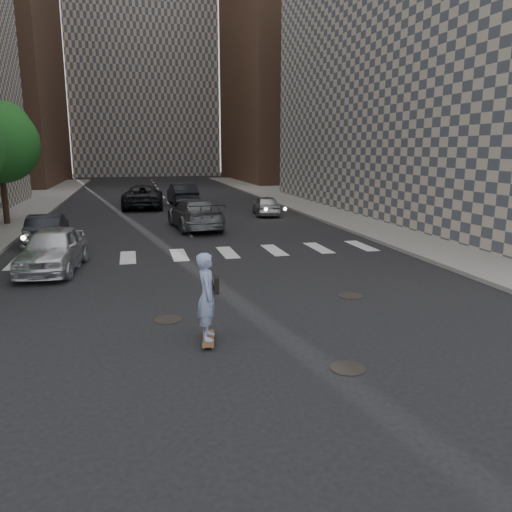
{
  "coord_description": "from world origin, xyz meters",
  "views": [
    {
      "loc": [
        -2.72,
        -10.85,
        4.2
      ],
      "look_at": [
        0.52,
        2.21,
        1.3
      ],
      "focal_mm": 35.0,
      "sensor_mm": 36.0,
      "label": 1
    }
  ],
  "objects": [
    {
      "name": "ground",
      "position": [
        0.0,
        0.0,
        0.0
      ],
      "size": [
        160.0,
        160.0,
        0.0
      ],
      "primitive_type": "plane",
      "color": "black",
      "rests_on": "ground"
    },
    {
      "name": "sidewalk_right",
      "position": [
        14.5,
        20.0,
        0.07
      ],
      "size": [
        13.0,
        80.0,
        0.15
      ],
      "primitive_type": "cube",
      "color": "gray",
      "rests_on": "ground"
    },
    {
      "name": "building_right",
      "position": [
        18.49,
        18.49,
        10.98
      ],
      "size": [
        15.0,
        33.0,
        22.0
      ],
      "color": "#ADA08E",
      "rests_on": "ground"
    },
    {
      "name": "tower_right",
      "position": [
        20.0,
        55.0,
        18.0
      ],
      "size": [
        18.0,
        24.0,
        36.0
      ],
      "primitive_type": "cube",
      "color": "brown",
      "rests_on": "ground"
    },
    {
      "name": "tower_center",
      "position": [
        0.0,
        78.0,
        24.0
      ],
      "size": [
        22.0,
        20.0,
        48.0
      ],
      "primitive_type": "cube",
      "color": "#ADA08E",
      "rests_on": "ground"
    },
    {
      "name": "tree_c",
      "position": [
        -9.45,
        19.14,
        4.65
      ],
      "size": [
        4.2,
        4.2,
        6.6
      ],
      "color": "#382619",
      "rests_on": "sidewalk_left"
    },
    {
      "name": "manhole_a",
      "position": [
        1.2,
        -2.5,
        0.01
      ],
      "size": [
        0.7,
        0.7,
        0.02
      ],
      "primitive_type": "cylinder",
      "color": "black",
      "rests_on": "ground"
    },
    {
      "name": "manhole_b",
      "position": [
        -2.0,
        1.2,
        0.01
      ],
      "size": [
        0.7,
        0.7,
        0.02
      ],
      "primitive_type": "cylinder",
      "color": "black",
      "rests_on": "ground"
    },
    {
      "name": "manhole_c",
      "position": [
        3.3,
        2.0,
        0.01
      ],
      "size": [
        0.7,
        0.7,
        0.02
      ],
      "primitive_type": "cylinder",
      "color": "black",
      "rests_on": "ground"
    },
    {
      "name": "skateboarder",
      "position": [
        -1.24,
        -0.52,
        1.07
      ],
      "size": [
        0.58,
        1.05,
        2.04
      ],
      "rotation": [
        0.0,
        0.0,
        -0.16
      ],
      "color": "brown",
      "rests_on": "ground"
    },
    {
      "name": "silver_sedan",
      "position": [
        -5.5,
        7.43,
        0.77
      ],
      "size": [
        2.28,
        4.67,
        1.53
      ],
      "primitive_type": "imported",
      "rotation": [
        0.0,
        0.0,
        -0.11
      ],
      "color": "silver",
      "rests_on": "ground"
    },
    {
      "name": "traffic_car_a",
      "position": [
        -6.5,
        13.0,
        0.67
      ],
      "size": [
        1.48,
        4.1,
        1.34
      ],
      "primitive_type": "imported",
      "rotation": [
        0.0,
        0.0,
        3.15
      ],
      "color": "black",
      "rests_on": "ground"
    },
    {
      "name": "traffic_car_b",
      "position": [
        0.5,
        15.55,
        0.81
      ],
      "size": [
        2.77,
        5.75,
        1.62
      ],
      "primitive_type": "imported",
      "rotation": [
        0.0,
        0.0,
        3.23
      ],
      "color": "#54555B",
      "rests_on": "ground"
    },
    {
      "name": "traffic_car_c",
      "position": [
        -1.95,
        26.0,
        0.83
      ],
      "size": [
        3.11,
        6.1,
        1.65
      ],
      "primitive_type": "imported",
      "rotation": [
        0.0,
        0.0,
        3.08
      ],
      "color": "black",
      "rests_on": "ground"
    },
    {
      "name": "traffic_car_d",
      "position": [
        5.6,
        20.0,
        0.64
      ],
      "size": [
        1.99,
        3.9,
        1.27
      ],
      "primitive_type": "imported",
      "rotation": [
        0.0,
        0.0,
        3.01
      ],
      "color": "#B0B3B7",
      "rests_on": "ground"
    },
    {
      "name": "traffic_car_e",
      "position": [
        1.0,
        27.49,
        0.82
      ],
      "size": [
        2.04,
        5.1,
        1.65
      ],
      "primitive_type": "imported",
      "rotation": [
        0.0,
        0.0,
        3.2
      ],
      "color": "black",
      "rests_on": "ground"
    }
  ]
}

